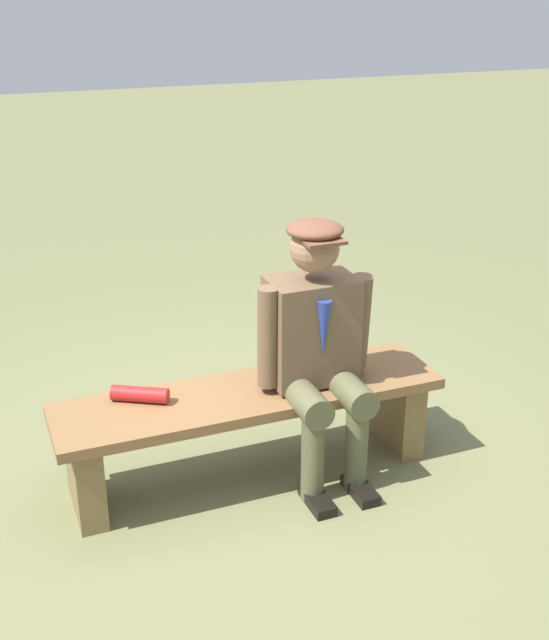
# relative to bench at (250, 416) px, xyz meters

# --- Properties ---
(ground_plane) EXTENTS (30.00, 30.00, 0.00)m
(ground_plane) POSITION_rel_bench_xyz_m (0.00, 0.00, -0.33)
(ground_plane) COLOR #676943
(bench) EXTENTS (1.88, 0.47, 0.47)m
(bench) POSITION_rel_bench_xyz_m (0.00, 0.00, 0.00)
(bench) COLOR brown
(bench) RESTS_ON ground
(seated_man) EXTENTS (0.58, 0.61, 1.28)m
(seated_man) POSITION_rel_bench_xyz_m (-0.31, 0.07, 0.38)
(seated_man) COLOR brown
(seated_man) RESTS_ON ground
(rolled_magazine) EXTENTS (0.27, 0.20, 0.07)m
(rolled_magazine) POSITION_rel_bench_xyz_m (0.51, -0.09, 0.17)
(rolled_magazine) COLOR #B21E1E
(rolled_magazine) RESTS_ON bench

